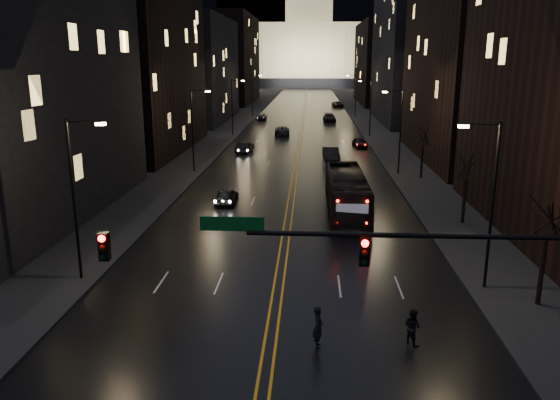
% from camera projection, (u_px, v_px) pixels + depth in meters
% --- Properties ---
extents(ground, '(900.00, 900.00, 0.00)m').
position_uv_depth(ground, '(263.00, 393.00, 20.07)').
color(ground, black).
rests_on(ground, ground).
extents(road, '(20.00, 320.00, 0.02)m').
position_uv_depth(road, '(305.00, 106.00, 145.77)').
color(road, black).
rests_on(road, ground).
extents(sidewalk_left, '(8.00, 320.00, 0.16)m').
position_uv_depth(sidewalk_left, '(253.00, 105.00, 146.52)').
color(sidewalk_left, black).
rests_on(sidewalk_left, ground).
extents(sidewalk_right, '(8.00, 320.00, 0.16)m').
position_uv_depth(sidewalk_right, '(358.00, 106.00, 144.99)').
color(sidewalk_right, black).
rests_on(sidewalk_right, ground).
extents(center_line, '(0.62, 320.00, 0.01)m').
position_uv_depth(center_line, '(305.00, 106.00, 145.77)').
color(center_line, orange).
rests_on(center_line, road).
extents(building_left_near, '(12.00, 28.00, 22.00)m').
position_uv_depth(building_left_near, '(1.00, 73.00, 39.75)').
color(building_left_near, black).
rests_on(building_left_near, ground).
extents(building_left_mid, '(12.00, 30.00, 28.00)m').
position_uv_depth(building_left_mid, '(136.00, 43.00, 69.95)').
color(building_left_mid, black).
rests_on(building_left_mid, ground).
extents(building_left_far, '(12.00, 34.00, 20.00)m').
position_uv_depth(building_left_far, '(197.00, 70.00, 107.69)').
color(building_left_far, black).
rests_on(building_left_far, ground).
extents(building_left_dist, '(12.00, 40.00, 24.00)m').
position_uv_depth(building_left_dist, '(231.00, 60.00, 153.60)').
color(building_left_dist, black).
rests_on(building_left_dist, ground).
extents(building_right_mid, '(12.00, 34.00, 26.00)m').
position_uv_depth(building_right_mid, '(413.00, 54.00, 104.64)').
color(building_right_mid, black).
rests_on(building_right_mid, ground).
extents(building_right_dist, '(12.00, 40.00, 22.00)m').
position_uv_depth(building_right_dist, '(381.00, 63.00, 151.55)').
color(building_right_dist, black).
rests_on(building_right_dist, ground).
extents(capitol, '(90.00, 50.00, 58.50)m').
position_uv_depth(capitol, '(309.00, 48.00, 257.53)').
color(capitol, black).
rests_on(capitol, ground).
extents(traffic_signal, '(17.29, 0.45, 7.00)m').
position_uv_depth(traffic_signal, '(435.00, 267.00, 18.47)').
color(traffic_signal, black).
rests_on(traffic_signal, ground).
extents(streetlamp_right_near, '(2.13, 0.25, 9.00)m').
position_uv_depth(streetlamp_right_near, '(489.00, 197.00, 27.88)').
color(streetlamp_right_near, black).
rests_on(streetlamp_right_near, ground).
extents(streetlamp_left_near, '(2.13, 0.25, 9.00)m').
position_uv_depth(streetlamp_left_near, '(76.00, 192.00, 29.07)').
color(streetlamp_left_near, black).
rests_on(streetlamp_left_near, ground).
extents(streetlamp_right_mid, '(2.13, 0.25, 9.00)m').
position_uv_depth(streetlamp_right_mid, '(399.00, 127.00, 56.89)').
color(streetlamp_right_mid, black).
rests_on(streetlamp_right_mid, ground).
extents(streetlamp_left_mid, '(2.13, 0.25, 9.00)m').
position_uv_depth(streetlamp_left_mid, '(194.00, 126.00, 58.07)').
color(streetlamp_left_mid, black).
rests_on(streetlamp_left_mid, ground).
extents(streetlamp_right_far, '(2.13, 0.25, 9.00)m').
position_uv_depth(streetlamp_right_far, '(369.00, 105.00, 85.90)').
color(streetlamp_right_far, black).
rests_on(streetlamp_right_far, ground).
extents(streetlamp_left_far, '(2.13, 0.25, 9.00)m').
position_uv_depth(streetlamp_left_far, '(233.00, 104.00, 87.08)').
color(streetlamp_left_far, black).
rests_on(streetlamp_left_far, ground).
extents(streetlamp_right_dist, '(2.13, 0.25, 9.00)m').
position_uv_depth(streetlamp_right_dist, '(355.00, 93.00, 114.91)').
color(streetlamp_right_dist, black).
rests_on(streetlamp_right_dist, ground).
extents(streetlamp_left_dist, '(2.13, 0.25, 9.00)m').
position_uv_depth(streetlamp_left_dist, '(253.00, 93.00, 116.09)').
color(streetlamp_left_dist, black).
rests_on(streetlamp_left_dist, ground).
extents(tree_right_near, '(2.40, 2.40, 6.65)m').
position_uv_depth(tree_right_near, '(548.00, 220.00, 25.97)').
color(tree_right_near, black).
rests_on(tree_right_near, ground).
extents(tree_right_mid, '(2.40, 2.40, 6.65)m').
position_uv_depth(tree_right_mid, '(467.00, 165.00, 39.51)').
color(tree_right_mid, black).
rests_on(tree_right_mid, ground).
extents(tree_right_far, '(2.40, 2.40, 6.65)m').
position_uv_depth(tree_right_far, '(424.00, 135.00, 54.98)').
color(tree_right_far, black).
rests_on(tree_right_far, ground).
extents(bus, '(3.00, 12.39, 3.44)m').
position_uv_depth(bus, '(347.00, 193.00, 43.02)').
color(bus, black).
rests_on(bus, ground).
extents(oncoming_car_a, '(1.67, 4.14, 1.41)m').
position_uv_depth(oncoming_car_a, '(226.00, 195.00, 46.46)').
color(oncoming_car_a, black).
rests_on(oncoming_car_a, ground).
extents(oncoming_car_b, '(2.09, 4.56, 1.45)m').
position_uv_depth(oncoming_car_b, '(245.00, 148.00, 71.71)').
color(oncoming_car_b, black).
rests_on(oncoming_car_b, ground).
extents(oncoming_car_c, '(2.56, 5.17, 1.41)m').
position_uv_depth(oncoming_car_c, '(282.00, 130.00, 89.33)').
color(oncoming_car_c, black).
rests_on(oncoming_car_c, ground).
extents(oncoming_car_d, '(2.02, 4.88, 1.41)m').
position_uv_depth(oncoming_car_d, '(261.00, 117.00, 111.26)').
color(oncoming_car_d, black).
rests_on(oncoming_car_d, ground).
extents(receding_car_a, '(2.07, 5.08, 1.64)m').
position_uv_depth(receding_car_a, '(331.00, 154.00, 66.13)').
color(receding_car_a, black).
rests_on(receding_car_a, ground).
extents(receding_car_b, '(2.14, 4.22, 1.38)m').
position_uv_depth(receding_car_b, '(360.00, 143.00, 76.14)').
color(receding_car_b, black).
rests_on(receding_car_b, ground).
extents(receding_car_c, '(2.66, 5.75, 1.63)m').
position_uv_depth(receding_car_c, '(329.00, 118.00, 107.65)').
color(receding_car_c, black).
rests_on(receding_car_c, ground).
extents(receding_car_d, '(3.11, 5.71, 1.52)m').
position_uv_depth(receding_car_d, '(338.00, 104.00, 141.68)').
color(receding_car_d, black).
rests_on(receding_car_d, ground).
extents(pedestrian_a, '(0.47, 0.70, 1.87)m').
position_uv_depth(pedestrian_a, '(318.00, 327.00, 23.09)').
color(pedestrian_a, black).
rests_on(pedestrian_a, ground).
extents(pedestrian_b, '(0.85, 0.89, 1.64)m').
position_uv_depth(pedestrian_b, '(412.00, 327.00, 23.34)').
color(pedestrian_b, black).
rests_on(pedestrian_b, ground).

